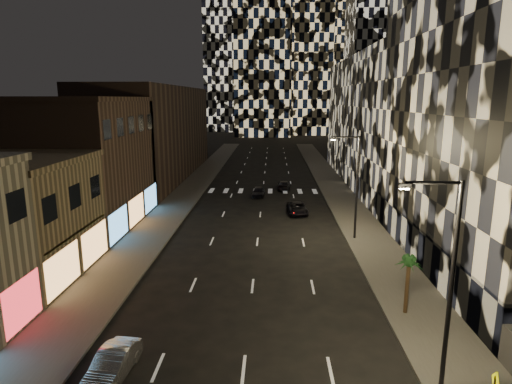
# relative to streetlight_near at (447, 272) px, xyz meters

# --- Properties ---
(sidewalk_left) EXTENTS (4.00, 120.00, 0.15)m
(sidewalk_left) POSITION_rel_streetlight_near_xyz_m (-18.35, 40.00, -5.28)
(sidewalk_left) COLOR #47443F
(sidewalk_left) RESTS_ON ground
(sidewalk_right) EXTENTS (4.00, 120.00, 0.15)m
(sidewalk_right) POSITION_rel_streetlight_near_xyz_m (1.65, 40.00, -5.28)
(sidewalk_right) COLOR #47443F
(sidewalk_right) RESTS_ON ground
(curb_left) EXTENTS (0.20, 120.00, 0.15)m
(curb_left) POSITION_rel_streetlight_near_xyz_m (-16.25, 40.00, -5.28)
(curb_left) COLOR #4C4C47
(curb_left) RESTS_ON ground
(curb_right) EXTENTS (0.20, 120.00, 0.15)m
(curb_right) POSITION_rel_streetlight_near_xyz_m (-0.45, 40.00, -5.28)
(curb_right) COLOR #4C4C47
(curb_right) RESTS_ON ground
(retail_tan) EXTENTS (10.00, 10.00, 8.00)m
(retail_tan) POSITION_rel_streetlight_near_xyz_m (-25.35, 11.00, -1.35)
(retail_tan) COLOR olive
(retail_tan) RESTS_ON ground
(retail_brown) EXTENTS (10.00, 15.00, 12.00)m
(retail_brown) POSITION_rel_streetlight_near_xyz_m (-25.35, 23.50, 0.65)
(retail_brown) COLOR #453127
(retail_brown) RESTS_ON ground
(retail_filler_left) EXTENTS (10.00, 40.00, 14.00)m
(retail_filler_left) POSITION_rel_streetlight_near_xyz_m (-25.35, 50.00, 1.65)
(retail_filler_left) COLOR #453127
(retail_filler_left) RESTS_ON ground
(midrise_base) EXTENTS (0.60, 25.00, 3.00)m
(midrise_base) POSITION_rel_streetlight_near_xyz_m (3.95, 14.50, -3.85)
(midrise_base) COLOR #383838
(midrise_base) RESTS_ON ground
(midrise_filler_right) EXTENTS (16.00, 40.00, 18.00)m
(midrise_filler_right) POSITION_rel_streetlight_near_xyz_m (11.65, 47.00, 3.65)
(midrise_filler_right) COLOR #232326
(midrise_filler_right) RESTS_ON ground
(streetlight_near) EXTENTS (2.55, 0.25, 9.00)m
(streetlight_near) POSITION_rel_streetlight_near_xyz_m (0.00, 0.00, 0.00)
(streetlight_near) COLOR black
(streetlight_near) RESTS_ON sidewalk_right
(streetlight_far) EXTENTS (2.55, 0.25, 9.00)m
(streetlight_far) POSITION_rel_streetlight_near_xyz_m (0.00, 20.00, 0.00)
(streetlight_far) COLOR black
(streetlight_far) RESTS_ON sidewalk_right
(car_silver_parked) EXTENTS (1.67, 3.95, 1.27)m
(car_silver_parked) POSITION_rel_streetlight_near_xyz_m (-14.15, 0.17, -4.72)
(car_silver_parked) COLOR gray
(car_silver_parked) RESTS_ON ground
(car_dark_midlane) EXTENTS (1.65, 3.70, 1.23)m
(car_dark_midlane) POSITION_rel_streetlight_near_xyz_m (-8.85, 36.59, -4.74)
(car_dark_midlane) COLOR black
(car_dark_midlane) RESTS_ON ground
(car_dark_oncoming) EXTENTS (2.01, 4.15, 1.16)m
(car_dark_oncoming) POSITION_rel_streetlight_near_xyz_m (-5.46, 41.18, -4.77)
(car_dark_oncoming) COLOR black
(car_dark_oncoming) RESTS_ON ground
(car_dark_rightlane) EXTENTS (2.31, 4.47, 1.20)m
(car_dark_rightlane) POSITION_rel_streetlight_near_xyz_m (-4.35, 28.44, -4.75)
(car_dark_rightlane) COLOR black
(car_dark_rightlane) RESTS_ON ground
(palm_tree) EXTENTS (1.78, 1.74, 3.48)m
(palm_tree) POSITION_rel_streetlight_near_xyz_m (0.65, 6.47, -2.33)
(palm_tree) COLOR #47331E
(palm_tree) RESTS_ON sidewalk_right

